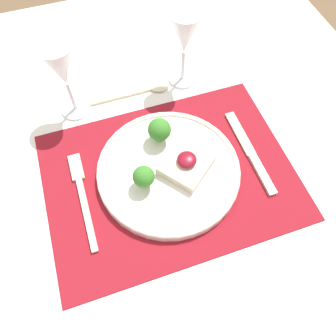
{
  "coord_description": "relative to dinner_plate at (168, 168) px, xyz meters",
  "views": [
    {
      "loc": [
        -0.1,
        -0.29,
        1.3
      ],
      "look_at": [
        -0.0,
        0.01,
        0.75
      ],
      "focal_mm": 35.0,
      "sensor_mm": 36.0,
      "label": 1
    }
  ],
  "objects": [
    {
      "name": "ground_plane",
      "position": [
        -0.0,
        -0.01,
        -0.74
      ],
      "size": [
        8.0,
        8.0,
        0.0
      ],
      "primitive_type": "plane",
      "color": "brown"
    },
    {
      "name": "dining_table",
      "position": [
        -0.0,
        -0.01,
        -0.1
      ],
      "size": [
        1.12,
        1.27,
        0.73
      ],
      "color": "white",
      "rests_on": "ground_plane"
    },
    {
      "name": "placemat",
      "position": [
        -0.0,
        -0.01,
        -0.02
      ],
      "size": [
        0.49,
        0.36,
        0.0
      ],
      "primitive_type": "cube",
      "color": "maroon",
      "rests_on": "dining_table"
    },
    {
      "name": "dinner_plate",
      "position": [
        0.0,
        0.0,
        0.0
      ],
      "size": [
        0.28,
        0.28,
        0.07
      ],
      "color": "silver",
      "rests_on": "placemat"
    },
    {
      "name": "fork",
      "position": [
        -0.17,
        0.01,
        -0.01
      ],
      "size": [
        0.02,
        0.21,
        0.01
      ],
      "rotation": [
        0.0,
        0.0,
        -0.02
      ],
      "color": "beige",
      "rests_on": "placemat"
    },
    {
      "name": "knife",
      "position": [
        0.17,
        -0.02,
        -0.01
      ],
      "size": [
        0.02,
        0.21,
        0.01
      ],
      "rotation": [
        0.0,
        0.0,
        -0.05
      ],
      "color": "beige",
      "rests_on": "placemat"
    },
    {
      "name": "spoon",
      "position": [
        0.02,
        0.22,
        -0.01
      ],
      "size": [
        0.19,
        0.04,
        0.01
      ],
      "rotation": [
        0.0,
        0.0,
        -0.04
      ],
      "color": "beige",
      "rests_on": "dining_table"
    },
    {
      "name": "wine_glass_near",
      "position": [
        0.11,
        0.23,
        0.1
      ],
      "size": [
        0.07,
        0.07,
        0.18
      ],
      "color": "white",
      "rests_on": "dining_table"
    },
    {
      "name": "wine_glass_far",
      "position": [
        -0.15,
        0.22,
        0.1
      ],
      "size": [
        0.07,
        0.07,
        0.18
      ],
      "color": "white",
      "rests_on": "dining_table"
    }
  ]
}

